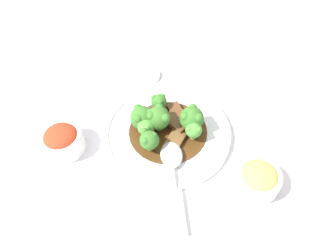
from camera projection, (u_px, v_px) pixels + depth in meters
The scene contains 18 objects.
ground_plane at pixel (168, 135), 0.78m from camera, with size 4.00×4.00×0.00m, color silver.
main_plate at pixel (168, 132), 0.77m from camera, with size 0.30×0.30×0.02m.
beef_strip_0 at pixel (155, 116), 0.78m from camera, with size 0.06×0.06×0.02m.
beef_strip_1 at pixel (174, 141), 0.74m from camera, with size 0.05×0.07×0.01m.
beef_strip_2 at pixel (176, 122), 0.77m from camera, with size 0.06×0.04×0.02m.
beef_strip_3 at pixel (176, 111), 0.79m from camera, with size 0.06×0.05×0.01m.
broccoli_floret_0 at pixel (158, 118), 0.74m from camera, with size 0.05×0.05×0.06m.
broccoli_floret_1 at pixel (148, 139), 0.71m from camera, with size 0.04×0.04×0.05m.
broccoli_floret_2 at pixel (146, 127), 0.74m from camera, with size 0.04×0.04×0.05m.
broccoli_floret_3 at pixel (192, 118), 0.74m from camera, with size 0.06×0.06×0.06m.
broccoli_floret_4 at pixel (142, 117), 0.75m from camera, with size 0.06×0.06×0.06m.
broccoli_floret_5 at pixel (159, 102), 0.78m from camera, with size 0.04×0.04×0.05m.
broccoli_floret_6 at pixel (194, 130), 0.73m from camera, with size 0.04×0.04×0.05m.
serving_spoon at pixel (172, 160), 0.71m from camera, with size 0.17×0.17×0.01m.
side_bowl_kimchi at pixel (62, 140), 0.73m from camera, with size 0.09×0.09×0.06m.
side_bowl_appetizer at pixel (258, 178), 0.68m from camera, with size 0.10×0.10×0.06m.
sauce_dish at pixel (148, 75), 0.90m from camera, with size 0.07×0.07×0.01m.
paper_napkin at pixel (200, 76), 0.90m from camera, with size 0.11×0.12×0.01m.
Camera 1 is at (0.29, -0.37, 0.62)m, focal length 35.00 mm.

